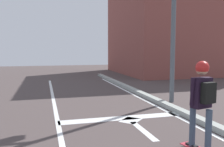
# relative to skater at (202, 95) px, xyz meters

# --- Properties ---
(lane_line_center) EXTENTS (0.12, 20.00, 0.01)m
(lane_line_center) POSITION_rel_skater_xyz_m (-2.36, 1.38, -1.07)
(lane_line_center) COLOR silver
(lane_line_center) RESTS_ON ground
(lane_line_curbside) EXTENTS (0.12, 20.00, 0.01)m
(lane_line_curbside) POSITION_rel_skater_xyz_m (0.87, 1.38, -1.07)
(lane_line_curbside) COLOR silver
(lane_line_curbside) RESTS_ON ground
(stop_bar) EXTENTS (3.39, 0.40, 0.01)m
(stop_bar) POSITION_rel_skater_xyz_m (-0.67, 2.55, -1.07)
(stop_bar) COLOR silver
(stop_bar) RESTS_ON ground
(lane_arrow_stem) EXTENTS (0.16, 1.40, 0.01)m
(lane_arrow_stem) POSITION_rel_skater_xyz_m (-0.50, 1.43, -1.07)
(lane_arrow_stem) COLOR silver
(lane_arrow_stem) RESTS_ON ground
(lane_arrow_head) EXTENTS (0.71, 0.71, 0.01)m
(lane_arrow_head) POSITION_rel_skater_xyz_m (-0.50, 2.28, -1.07)
(lane_arrow_head) COLOR silver
(lane_arrow_head) RESTS_ON ground
(curb_strip) EXTENTS (0.24, 24.00, 0.14)m
(curb_strip) POSITION_rel_skater_xyz_m (1.12, 1.38, -1.00)
(curb_strip) COLOR #9BA19A
(curb_strip) RESTS_ON ground
(skater) EXTENTS (0.44, 0.60, 1.59)m
(skater) POSITION_rel_skater_xyz_m (0.00, 0.00, 0.00)
(skater) COLOR #3D4D62
(skater) RESTS_ON skateboard
(building_block) EXTENTS (8.95, 8.39, 7.72)m
(building_block) POSITION_rel_skater_xyz_m (7.50, 14.02, 2.79)
(building_block) COLOR brown
(building_block) RESTS_ON ground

